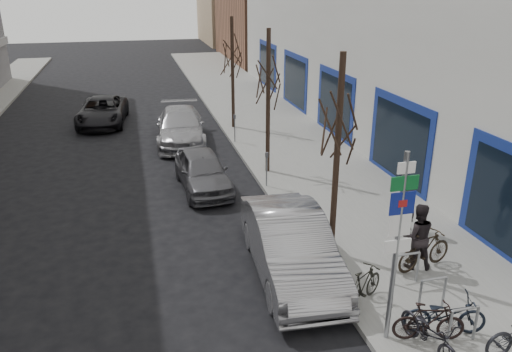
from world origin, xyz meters
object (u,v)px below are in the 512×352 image
bike_near_left (430,331)px  meter_mid (267,166)px  bike_far_inner (425,250)px  parked_car_mid (203,171)px  bike_mid_inner (363,286)px  bike_rack (433,290)px  tree_near (340,110)px  bike_near_right (429,321)px  pedestrian_near (407,204)px  meter_front (323,238)px  parked_car_back (181,126)px  pedestrian_far (417,236)px  lane_car (102,111)px  meter_back (235,125)px  parked_car_front (291,246)px  bike_mid_curb (446,311)px  tree_far (232,47)px  highway_sign_pole (398,238)px  tree_mid (268,68)px

bike_near_left → meter_mid: bearing=86.6°
bike_far_inner → parked_car_mid: parked_car_mid is taller
meter_mid → bike_mid_inner: bearing=-88.0°
bike_rack → tree_near: bearing=112.5°
bike_near_right → bike_far_inner: 2.87m
tree_near → pedestrian_near: bearing=15.3°
meter_front → parked_car_back: bearing=101.1°
pedestrian_far → meter_mid: bearing=-52.9°
tree_near → lane_car: 17.34m
meter_back → parked_car_mid: meter_back is taller
bike_far_inner → pedestrian_near: pedestrian_near is taller
meter_front → bike_near_left: bearing=-77.1°
meter_mid → bike_near_right: meter_mid is taller
bike_rack → meter_front: meter_front is taller
meter_back → parked_car_back: 2.56m
tree_near → bike_mid_inner: 4.19m
bike_rack → parked_car_mid: size_ratio=0.56×
meter_back → pedestrian_near: size_ratio=0.76×
pedestrian_far → parked_car_mid: bearing=-40.0°
parked_car_back → pedestrian_far: (4.59, -12.67, 0.28)m
meter_front → parked_car_front: parked_car_front is taller
bike_mid_curb → pedestrian_near: pedestrian_near is taller
tree_near → tree_far: 13.00m
tree_far → bike_rack: bearing=-85.7°
parked_car_mid → pedestrian_near: pedestrian_near is taller
tree_far → parked_car_mid: size_ratio=1.36×
tree_near → bike_mid_curb: (1.02, -3.65, -3.43)m
bike_near_left → parked_car_front: bearing=107.0°
lane_car → parked_car_front: bearing=-66.9°
bike_mid_inner → parked_car_mid: bearing=-16.1°
tree_near → highway_sign_pole: bearing=-93.3°
bike_near_left → bike_near_right: bike_near_left is taller
lane_car → pedestrian_near: 17.54m
tree_far → parked_car_back: bearing=-151.7°
highway_sign_pole → bike_near_right: (0.77, -0.27, -1.86)m
meter_front → tree_near: bearing=48.0°
highway_sign_pole → bike_mid_inner: highway_sign_pole is taller
bike_mid_curb → bike_far_inner: 2.55m
meter_back → bike_near_left: 14.63m
bike_rack → bike_near_right: size_ratio=1.52×
parked_car_front → bike_near_left: bearing=-61.3°
bike_near_left → lane_car: lane_car is taller
tree_near → bike_rack: bearing=-67.5°
bike_rack → bike_far_inner: bike_far_inner is taller
bike_near_right → meter_mid: bearing=21.3°
tree_far → bike_near_left: 17.46m
bike_near_left → parked_car_mid: bearing=98.6°
bike_mid_inner → bike_far_inner: 2.41m
meter_front → meter_back: 11.00m
tree_mid → pedestrian_far: size_ratio=3.09×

